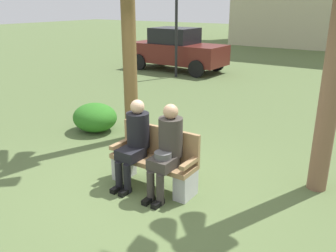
% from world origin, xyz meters
% --- Properties ---
extents(ground_plane, '(80.00, 80.00, 0.00)m').
position_xyz_m(ground_plane, '(0.00, 0.00, 0.00)').
color(ground_plane, '#53663A').
extents(park_bench, '(1.33, 0.44, 0.90)m').
position_xyz_m(park_bench, '(0.10, 0.19, 0.39)').
color(park_bench, '#99754C').
rests_on(park_bench, ground).
extents(seated_man_left, '(0.34, 0.72, 1.31)m').
position_xyz_m(seated_man_left, '(-0.18, 0.07, 0.73)').
color(seated_man_left, black).
rests_on(seated_man_left, ground).
extents(seated_man_right, '(0.34, 0.72, 1.33)m').
position_xyz_m(seated_man_right, '(0.40, 0.07, 0.74)').
color(seated_man_right, '#38332D').
rests_on(seated_man_right, ground).
extents(shrub_near_bench, '(0.97, 0.89, 0.61)m').
position_xyz_m(shrub_near_bench, '(-2.39, 1.45, 0.30)').
color(shrub_near_bench, '#2C6F1F').
rests_on(shrub_near_bench, ground).
extents(parked_car_near, '(3.95, 1.81, 1.68)m').
position_xyz_m(parked_car_near, '(-4.79, 8.53, 0.84)').
color(parked_car_near, '#591E19').
rests_on(parked_car_near, ground).
extents(street_lamp, '(0.24, 0.24, 3.53)m').
position_xyz_m(street_lamp, '(-4.12, 7.42, 2.17)').
color(street_lamp, black).
rests_on(street_lamp, ground).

